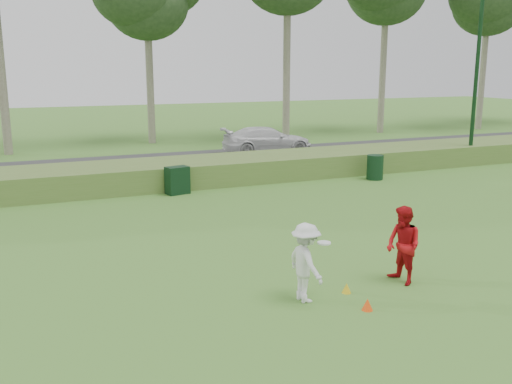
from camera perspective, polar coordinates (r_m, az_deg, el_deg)
name	(u,v)px	position (r m, az deg, el deg)	size (l,w,h in m)	color
ground	(333,292)	(11.96, 7.72, -9.93)	(120.00, 120.00, 0.00)	#3A7125
reed_strip	(175,173)	(22.57, -8.06, 1.92)	(80.00, 3.00, 0.90)	#4B6D2B
park_road	(147,164)	(27.43, -10.81, 2.79)	(80.00, 6.00, 0.06)	#2D2D2D
lamp_post	(479,42)	(28.46, 21.41, 13.76)	(0.70, 0.70, 8.18)	black
player_white	(306,263)	(11.23, 5.00, -7.04)	(0.86, 1.06, 1.58)	silver
player_red	(403,245)	(12.47, 14.52, -5.19)	(0.81, 0.63, 1.67)	#B20F14
cone_orange	(367,304)	(11.21, 11.08, -10.97)	(0.21, 0.21, 0.23)	#FF480D
cone_yellow	(347,288)	(11.94, 9.04, -9.46)	(0.19, 0.19, 0.21)	gold
utility_cabinet	(177,180)	(20.81, -7.87, 1.17)	(0.80, 0.50, 1.00)	black
trash_bin	(375,167)	(23.78, 11.81, 2.44)	(0.67, 0.67, 1.00)	black
car_right	(267,140)	(30.07, 1.14, 5.22)	(1.93, 4.74, 1.37)	silver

